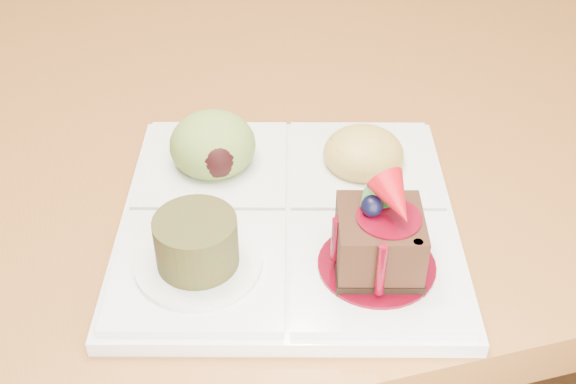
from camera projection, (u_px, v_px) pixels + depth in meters
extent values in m
plane|color=brown|center=(190.00, 272.00, 1.59)|extent=(6.00, 6.00, 0.00)
cylinder|color=black|center=(535.00, 165.00, 1.51)|extent=(0.04, 0.04, 0.47)
cylinder|color=black|center=(470.00, 74.00, 1.81)|extent=(0.04, 0.04, 0.47)
cube|color=silver|center=(288.00, 221.00, 0.57)|extent=(0.32, 0.32, 0.01)
cube|color=silver|center=(376.00, 269.00, 0.51)|extent=(0.15, 0.15, 0.01)
cube|color=silver|center=(199.00, 269.00, 0.51)|extent=(0.15, 0.15, 0.01)
cube|color=silver|center=(214.00, 164.00, 0.61)|extent=(0.15, 0.15, 0.01)
cube|color=silver|center=(363.00, 165.00, 0.61)|extent=(0.15, 0.15, 0.01)
cylinder|color=#560310|center=(377.00, 265.00, 0.51)|extent=(0.08, 0.08, 0.00)
cube|color=black|center=(377.00, 262.00, 0.51)|extent=(0.07, 0.07, 0.01)
cube|color=#331F0E|center=(379.00, 238.00, 0.50)|extent=(0.07, 0.07, 0.04)
cylinder|color=#560310|center=(382.00, 216.00, 0.48)|extent=(0.04, 0.04, 0.00)
sphere|color=black|center=(372.00, 206.00, 0.48)|extent=(0.02, 0.02, 0.02)
cone|color=#A90A13|center=(396.00, 200.00, 0.47)|extent=(0.03, 0.05, 0.04)
cube|color=#114412|center=(380.00, 198.00, 0.49)|extent=(0.01, 0.02, 0.01)
cube|color=#114412|center=(369.00, 198.00, 0.49)|extent=(0.02, 0.02, 0.01)
cylinder|color=#560310|center=(381.00, 270.00, 0.47)|extent=(0.01, 0.01, 0.04)
cylinder|color=#560310|center=(415.00, 263.00, 0.48)|extent=(0.01, 0.01, 0.04)
cylinder|color=#560310|center=(336.00, 240.00, 0.49)|extent=(0.01, 0.01, 0.04)
cylinder|color=silver|center=(199.00, 264.00, 0.51)|extent=(0.09, 0.09, 0.00)
cylinder|color=#3F2A12|center=(196.00, 242.00, 0.50)|extent=(0.06, 0.06, 0.04)
cylinder|color=#44250E|center=(195.00, 227.00, 0.49)|extent=(0.05, 0.05, 0.00)
ellipsoid|color=olive|center=(213.00, 145.00, 0.60)|extent=(0.07, 0.07, 0.05)
ellipsoid|color=black|center=(218.00, 160.00, 0.58)|extent=(0.04, 0.03, 0.03)
ellipsoid|color=#B69141|center=(363.00, 154.00, 0.61)|extent=(0.07, 0.07, 0.04)
cube|color=#E15810|center=(375.00, 145.00, 0.61)|extent=(0.02, 0.02, 0.02)
cube|color=#387719|center=(367.00, 136.00, 0.62)|extent=(0.02, 0.02, 0.02)
cube|color=#E15810|center=(352.00, 142.00, 0.61)|extent=(0.02, 0.02, 0.02)
cube|color=#387719|center=(341.00, 145.00, 0.61)|extent=(0.02, 0.02, 0.02)
cube|color=#E15810|center=(346.00, 154.00, 0.59)|extent=(0.02, 0.02, 0.02)
cube|color=#387719|center=(361.00, 163.00, 0.59)|extent=(0.02, 0.02, 0.02)
cube|color=#E15810|center=(373.00, 157.00, 0.60)|extent=(0.02, 0.02, 0.02)
cube|color=#387719|center=(381.00, 150.00, 0.60)|extent=(0.02, 0.02, 0.02)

